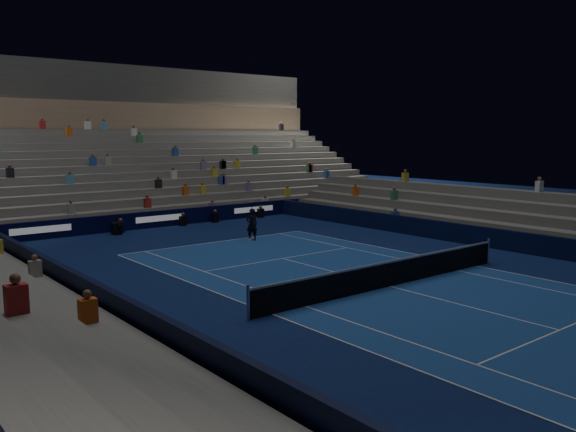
{
  "coord_description": "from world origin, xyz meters",
  "views": [
    {
      "loc": [
        -16.35,
        -14.22,
        5.55
      ],
      "look_at": [
        0.0,
        6.0,
        2.0
      ],
      "focal_mm": 36.91,
      "sensor_mm": 36.0,
      "label": 1
    }
  ],
  "objects": [
    {
      "name": "sponsor_barrier_east",
      "position": [
        9.7,
        0.0,
        0.5
      ],
      "size": [
        0.25,
        37.0,
        1.0
      ],
      "primitive_type": "cube",
      "color": "black",
      "rests_on": "ground"
    },
    {
      "name": "broadcast_camera",
      "position": [
        -3.13,
        17.54,
        0.34
      ],
      "size": [
        0.57,
        1.0,
        0.67
      ],
      "color": "black",
      "rests_on": "ground"
    },
    {
      "name": "tennis_player",
      "position": [
        1.64,
        11.08,
        0.86
      ],
      "size": [
        0.71,
        0.54,
        1.72
      ],
      "primitive_type": "imported",
      "rotation": [
        0.0,
        0.0,
        2.91
      ],
      "color": "black",
      "rests_on": "ground"
    },
    {
      "name": "tennis_net",
      "position": [
        0.0,
        0.0,
        0.5
      ],
      "size": [
        12.9,
        0.1,
        1.1
      ],
      "color": "#B2B2B7",
      "rests_on": "ground"
    },
    {
      "name": "grandstand_west",
      "position": [
        -13.17,
        0.0,
        0.92
      ],
      "size": [
        5.0,
        37.0,
        2.5
      ],
      "color": "slate",
      "rests_on": "ground"
    },
    {
      "name": "court_surface",
      "position": [
        0.0,
        0.0,
        0.01
      ],
      "size": [
        10.97,
        23.77,
        0.01
      ],
      "primitive_type": "cube",
      "color": "navy",
      "rests_on": "ground"
    },
    {
      "name": "grandstand_main",
      "position": [
        0.0,
        27.9,
        3.38
      ],
      "size": [
        44.0,
        15.2,
        11.2
      ],
      "color": "slate",
      "rests_on": "ground"
    },
    {
      "name": "sponsor_barrier_far",
      "position": [
        0.0,
        18.5,
        0.5
      ],
      "size": [
        44.0,
        0.25,
        1.0
      ],
      "primitive_type": "cube",
      "color": "black",
      "rests_on": "ground"
    },
    {
      "name": "ground",
      "position": [
        0.0,
        0.0,
        0.0
      ],
      "size": [
        90.0,
        90.0,
        0.0
      ],
      "primitive_type": "plane",
      "color": "#0C1A49",
      "rests_on": "ground"
    },
    {
      "name": "grandstand_east",
      "position": [
        13.17,
        0.0,
        0.92
      ],
      "size": [
        5.0,
        37.0,
        2.5
      ],
      "color": "slate",
      "rests_on": "ground"
    },
    {
      "name": "sponsor_barrier_west",
      "position": [
        -9.7,
        0.0,
        0.5
      ],
      "size": [
        0.25,
        37.0,
        1.0
      ],
      "primitive_type": "cube",
      "color": "black",
      "rests_on": "ground"
    }
  ]
}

